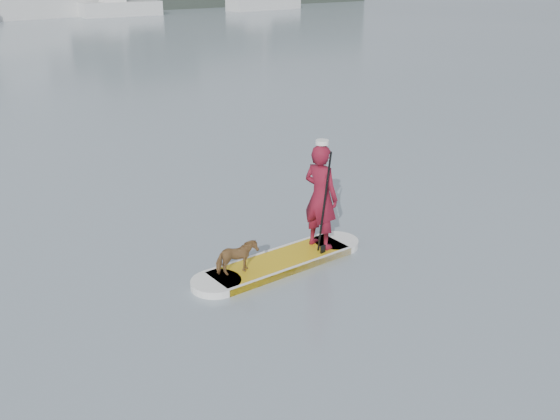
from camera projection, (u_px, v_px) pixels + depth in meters
ground at (327, 173)px, 14.93m from camera, size 140.00×140.00×0.00m
paddleboard at (280, 262)px, 10.42m from camera, size 3.30×0.92×0.12m
paddler at (321, 197)px, 10.53m from camera, size 0.59×0.75×1.83m
white_cap at (322, 142)px, 10.18m from camera, size 0.22×0.22×0.07m
dog at (237, 258)px, 9.82m from camera, size 0.69×0.38×0.55m
paddle at (324, 216)px, 10.36m from camera, size 0.10×0.30×2.00m
sailboat_e at (120, 7)px, 56.06m from camera, size 7.17×2.45×10.33m
sailboat_f at (263, 1)px, 63.11m from camera, size 8.22×3.30×11.97m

